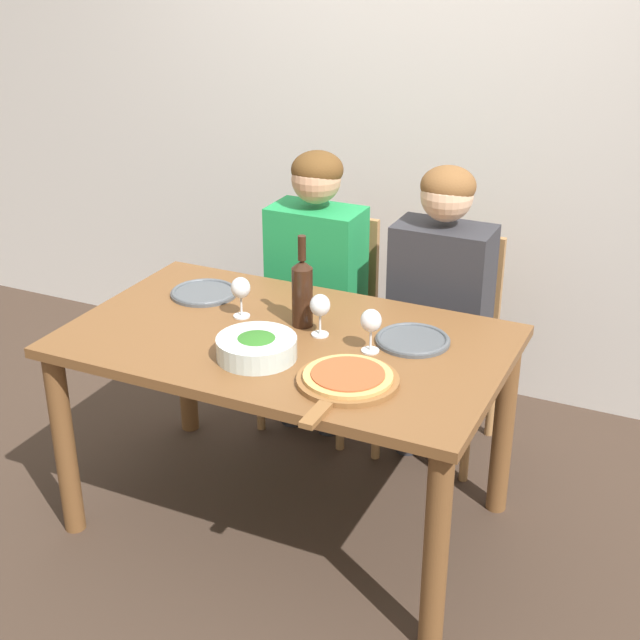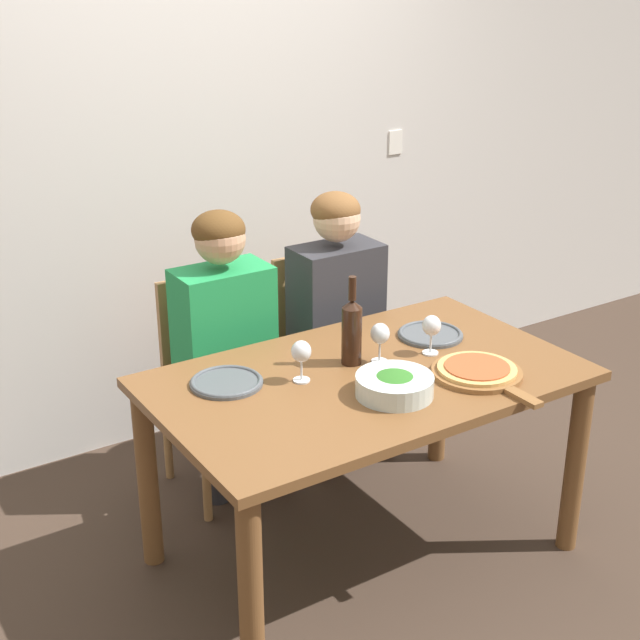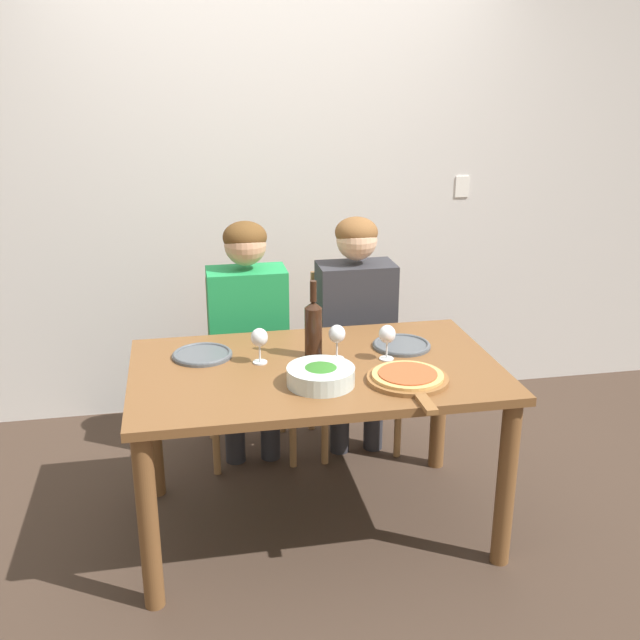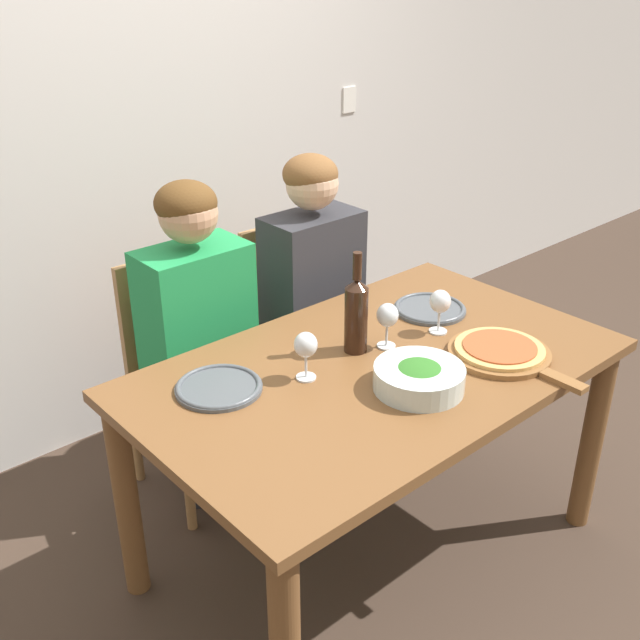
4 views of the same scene
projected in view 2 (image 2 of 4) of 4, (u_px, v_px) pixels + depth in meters
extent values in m
plane|color=#3D2D23|center=(362.00, 552.00, 3.42)|extent=(40.00, 40.00, 0.00)
cube|color=silver|center=(194.00, 144.00, 3.94)|extent=(10.00, 0.05, 2.70)
cube|color=white|center=(395.00, 142.00, 4.51)|extent=(0.08, 0.01, 0.12)
cube|color=brown|center=(366.00, 379.00, 3.14)|extent=(1.50, 0.90, 0.04)
cylinder|color=brown|center=(251.00, 598.00, 2.63)|extent=(0.08, 0.08, 0.72)
cylinder|color=brown|center=(575.00, 465.00, 3.32)|extent=(0.08, 0.08, 0.72)
cylinder|color=brown|center=(148.00, 478.00, 3.24)|extent=(0.08, 0.08, 0.72)
cylinder|color=brown|center=(440.00, 386.00, 3.93)|extent=(0.08, 0.08, 0.72)
cube|color=#9E7042|center=(225.00, 394.00, 3.70)|extent=(0.42, 0.42, 0.04)
cube|color=#9E7042|center=(201.00, 325.00, 3.76)|extent=(0.38, 0.03, 0.45)
cylinder|color=#9E7042|center=(206.00, 475.00, 3.54)|extent=(0.04, 0.04, 0.42)
cylinder|color=#9E7042|center=(288.00, 449.00, 3.73)|extent=(0.04, 0.04, 0.42)
cylinder|color=#9E7042|center=(167.00, 435.00, 3.84)|extent=(0.04, 0.04, 0.42)
cylinder|color=#9E7042|center=(245.00, 413.00, 4.03)|extent=(0.04, 0.04, 0.42)
cube|color=#9E7042|center=(333.00, 364.00, 3.97)|extent=(0.42, 0.42, 0.04)
cube|color=#9E7042|center=(310.00, 301.00, 4.03)|extent=(0.38, 0.03, 0.45)
cylinder|color=#9E7042|center=(321.00, 438.00, 3.81)|extent=(0.04, 0.04, 0.42)
cylinder|color=#9E7042|center=(391.00, 415.00, 4.00)|extent=(0.04, 0.04, 0.42)
cylinder|color=#9E7042|center=(276.00, 404.00, 4.11)|extent=(0.04, 0.04, 0.42)
cylinder|color=#9E7042|center=(344.00, 384.00, 4.30)|extent=(0.04, 0.04, 0.42)
cylinder|color=#28282D|center=(216.00, 452.00, 3.67)|extent=(0.10, 0.10, 0.45)
cylinder|color=#28282D|center=(254.00, 440.00, 3.76)|extent=(0.10, 0.10, 0.45)
cube|color=#1E8C47|center=(224.00, 332.00, 3.57)|extent=(0.38, 0.22, 0.54)
cylinder|color=#1E8C47|center=(208.00, 401.00, 3.34)|extent=(0.07, 0.31, 0.14)
cylinder|color=#1E8C47|center=(299.00, 376.00, 3.54)|extent=(0.07, 0.31, 0.14)
sphere|color=tan|center=(220.00, 239.00, 3.43)|extent=(0.20, 0.20, 0.20)
ellipsoid|color=#563819|center=(218.00, 230.00, 3.42)|extent=(0.21, 0.21, 0.15)
cylinder|color=#28282D|center=(326.00, 418.00, 3.94)|extent=(0.10, 0.10, 0.45)
cylinder|color=#28282D|center=(359.00, 408.00, 4.03)|extent=(0.10, 0.10, 0.45)
cube|color=#2D2D33|center=(336.00, 306.00, 3.85)|extent=(0.38, 0.22, 0.54)
cylinder|color=#2D2D33|center=(329.00, 368.00, 3.61)|extent=(0.07, 0.31, 0.14)
cylinder|color=#2D2D33|center=(406.00, 346.00, 3.81)|extent=(0.07, 0.31, 0.14)
sphere|color=#DBAD89|center=(337.00, 218.00, 3.70)|extent=(0.20, 0.20, 0.20)
ellipsoid|color=brown|center=(336.00, 210.00, 3.69)|extent=(0.21, 0.21, 0.15)
cylinder|color=black|center=(352.00, 336.00, 3.18)|extent=(0.07, 0.07, 0.21)
cone|color=black|center=(352.00, 304.00, 3.14)|extent=(0.07, 0.07, 0.03)
cylinder|color=black|center=(352.00, 288.00, 3.11)|extent=(0.03, 0.03, 0.09)
cylinder|color=silver|center=(394.00, 386.00, 2.97)|extent=(0.26, 0.26, 0.07)
ellipsoid|color=#2D6B23|center=(394.00, 385.00, 2.97)|extent=(0.22, 0.22, 0.08)
cylinder|color=#4C5156|center=(227.00, 383.00, 3.06)|extent=(0.25, 0.25, 0.01)
torus|color=#4C5156|center=(226.00, 381.00, 3.05)|extent=(0.25, 0.25, 0.02)
cylinder|color=#4C5156|center=(430.00, 335.00, 3.45)|extent=(0.25, 0.25, 0.01)
torus|color=#4C5156|center=(430.00, 333.00, 3.44)|extent=(0.25, 0.25, 0.02)
cylinder|color=brown|center=(477.00, 373.00, 3.13)|extent=(0.32, 0.32, 0.02)
cube|color=brown|center=(524.00, 398.00, 2.95)|extent=(0.04, 0.14, 0.02)
cylinder|color=tan|center=(477.00, 369.00, 3.12)|extent=(0.28, 0.28, 0.01)
cylinder|color=#AD4C28|center=(477.00, 367.00, 3.12)|extent=(0.23, 0.23, 0.01)
cylinder|color=silver|center=(301.00, 380.00, 3.08)|extent=(0.06, 0.06, 0.01)
cylinder|color=silver|center=(301.00, 370.00, 3.07)|extent=(0.01, 0.01, 0.07)
ellipsoid|color=silver|center=(301.00, 351.00, 3.04)|extent=(0.07, 0.07, 0.08)
ellipsoid|color=maroon|center=(301.00, 355.00, 3.05)|extent=(0.06, 0.06, 0.03)
cylinder|color=silver|center=(430.00, 353.00, 3.30)|extent=(0.06, 0.06, 0.01)
cylinder|color=silver|center=(431.00, 343.00, 3.28)|extent=(0.01, 0.01, 0.07)
ellipsoid|color=silver|center=(432.00, 325.00, 3.26)|extent=(0.07, 0.07, 0.08)
ellipsoid|color=maroon|center=(431.00, 329.00, 3.26)|extent=(0.06, 0.06, 0.03)
cylinder|color=silver|center=(379.00, 361.00, 3.23)|extent=(0.06, 0.06, 0.01)
cylinder|color=silver|center=(380.00, 351.00, 3.21)|extent=(0.01, 0.01, 0.07)
ellipsoid|color=silver|center=(380.00, 333.00, 3.19)|extent=(0.07, 0.07, 0.08)
ellipsoid|color=maroon|center=(380.00, 337.00, 3.19)|extent=(0.06, 0.06, 0.03)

